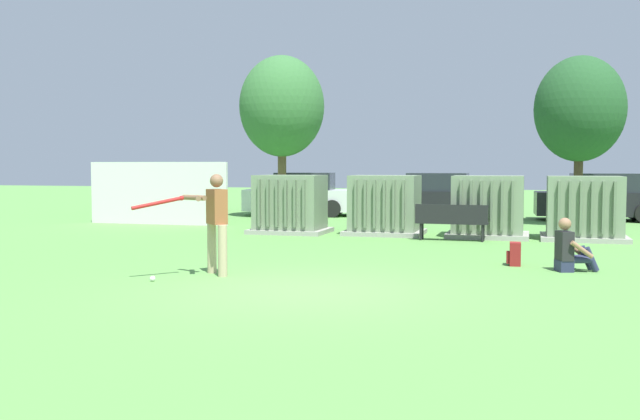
% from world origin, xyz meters
% --- Properties ---
extents(ground_plane, '(96.00, 96.00, 0.00)m').
position_xyz_m(ground_plane, '(0.00, 0.00, 0.00)').
color(ground_plane, '#5B9947').
extents(fence_panel, '(4.80, 0.12, 2.00)m').
position_xyz_m(fence_panel, '(-8.20, 10.50, 1.00)').
color(fence_panel, white).
rests_on(fence_panel, ground).
extents(transformer_west, '(2.10, 1.70, 1.62)m').
position_xyz_m(transformer_west, '(-3.18, 8.86, 0.79)').
color(transformer_west, '#9E9B93').
rests_on(transformer_west, ground).
extents(transformer_mid_west, '(2.10, 1.70, 1.62)m').
position_xyz_m(transformer_mid_west, '(-0.55, 9.12, 0.79)').
color(transformer_mid_west, '#9E9B93').
rests_on(transformer_mid_west, ground).
extents(transformer_mid_east, '(2.10, 1.70, 1.62)m').
position_xyz_m(transformer_mid_east, '(2.21, 9.11, 0.79)').
color(transformer_mid_east, '#9E9B93').
rests_on(transformer_mid_east, ground).
extents(transformer_east, '(2.10, 1.70, 1.62)m').
position_xyz_m(transformer_east, '(4.58, 9.05, 0.79)').
color(transformer_east, '#9E9B93').
rests_on(transformer_east, ground).
extents(park_bench, '(1.81, 0.45, 0.92)m').
position_xyz_m(park_bench, '(1.38, 7.92, 0.54)').
color(park_bench, black).
rests_on(park_bench, ground).
extents(batter, '(1.29, 1.34, 1.74)m').
position_xyz_m(batter, '(-1.97, 1.07, 0.98)').
color(batter, tan).
rests_on(batter, ground).
extents(sports_ball, '(0.09, 0.09, 0.09)m').
position_xyz_m(sports_ball, '(-2.65, 0.16, 0.04)').
color(sports_ball, white).
rests_on(sports_ball, ground).
extents(seated_spectator, '(0.79, 0.65, 0.96)m').
position_xyz_m(seated_spectator, '(3.94, 3.22, 0.38)').
color(seated_spectator, '#282D4C').
rests_on(seated_spectator, ground).
extents(backpack, '(0.27, 0.33, 0.44)m').
position_xyz_m(backpack, '(2.98, 3.72, 0.21)').
color(backpack, maroon).
rests_on(backpack, ground).
extents(tree_left, '(3.04, 3.04, 5.82)m').
position_xyz_m(tree_left, '(-5.32, 14.36, 3.99)').
color(tree_left, brown).
rests_on(tree_left, ground).
extents(tree_center_left, '(2.77, 2.77, 5.30)m').
position_xyz_m(tree_center_left, '(4.72, 13.73, 3.64)').
color(tree_center_left, '#4C3828').
rests_on(tree_center_left, ground).
extents(parked_car_leftmost, '(4.29, 2.11, 1.62)m').
position_xyz_m(parked_car_leftmost, '(-10.74, 16.07, 0.75)').
color(parked_car_leftmost, black).
rests_on(parked_car_leftmost, ground).
extents(parked_car_left_of_center, '(4.38, 2.31, 1.62)m').
position_xyz_m(parked_car_left_of_center, '(-4.99, 15.71, 0.75)').
color(parked_car_left_of_center, silver).
rests_on(parked_car_left_of_center, ground).
extents(parked_car_right_of_center, '(4.22, 1.96, 1.62)m').
position_xyz_m(parked_car_right_of_center, '(-0.02, 15.83, 0.75)').
color(parked_car_right_of_center, black).
rests_on(parked_car_right_of_center, ground).
extents(parked_car_rightmost, '(4.29, 2.10, 1.62)m').
position_xyz_m(parked_car_rightmost, '(5.59, 16.09, 0.75)').
color(parked_car_rightmost, black).
rests_on(parked_car_rightmost, ground).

